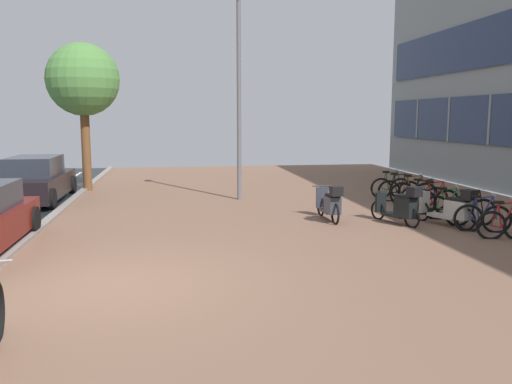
{
  "coord_description": "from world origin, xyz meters",
  "views": [
    {
      "loc": [
        0.82,
        -8.42,
        2.68
      ],
      "look_at": [
        2.4,
        1.57,
        1.23
      ],
      "focal_mm": 36.88,
      "sensor_mm": 36.0,
      "label": 1
    }
  ],
  "objects_px": {
    "bicycle_rack_05": "(424,198)",
    "street_tree": "(83,81)",
    "scooter_near": "(401,206)",
    "bicycle_rack_03": "(448,207)",
    "bicycle_rack_04": "(435,202)",
    "bicycle_rack_00": "(505,225)",
    "bicycle_rack_07": "(399,191)",
    "bicycle_rack_01": "(482,218)",
    "bicycle_rack_06": "(414,194)",
    "parked_car_far": "(36,181)",
    "scooter_mid": "(451,208)",
    "bicycle_rack_08": "(391,188)",
    "scooter_far": "(330,204)",
    "lamp_post": "(239,86)",
    "bicycle_rack_02": "(470,212)"
  },
  "relations": [
    {
      "from": "bicycle_rack_05",
      "to": "bicycle_rack_01",
      "type": "bearing_deg",
      "value": -90.57
    },
    {
      "from": "bicycle_rack_00",
      "to": "bicycle_rack_02",
      "type": "xyz_separation_m",
      "value": [
        0.08,
        1.5,
        0.02
      ]
    },
    {
      "from": "scooter_near",
      "to": "parked_car_far",
      "type": "bearing_deg",
      "value": 152.09
    },
    {
      "from": "bicycle_rack_00",
      "to": "scooter_far",
      "type": "height_order",
      "value": "scooter_far"
    },
    {
      "from": "bicycle_rack_01",
      "to": "street_tree",
      "type": "distance_m",
      "value": 13.94
    },
    {
      "from": "bicycle_rack_04",
      "to": "bicycle_rack_08",
      "type": "xyz_separation_m",
      "value": [
        0.01,
        3.0,
        -0.01
      ]
    },
    {
      "from": "bicycle_rack_04",
      "to": "parked_car_far",
      "type": "xyz_separation_m",
      "value": [
        -11.42,
        4.09,
        0.31
      ]
    },
    {
      "from": "bicycle_rack_01",
      "to": "bicycle_rack_05",
      "type": "distance_m",
      "value": 3.0
    },
    {
      "from": "bicycle_rack_03",
      "to": "scooter_far",
      "type": "relative_size",
      "value": 0.69
    },
    {
      "from": "parked_car_far",
      "to": "street_tree",
      "type": "bearing_deg",
      "value": 63.39
    },
    {
      "from": "bicycle_rack_05",
      "to": "parked_car_far",
      "type": "xyz_separation_m",
      "value": [
        -11.47,
        3.34,
        0.32
      ]
    },
    {
      "from": "bicycle_rack_08",
      "to": "street_tree",
      "type": "relative_size",
      "value": 0.25
    },
    {
      "from": "bicycle_rack_08",
      "to": "scooter_mid",
      "type": "bearing_deg",
      "value": -95.15
    },
    {
      "from": "bicycle_rack_04",
      "to": "bicycle_rack_00",
      "type": "bearing_deg",
      "value": -88.55
    },
    {
      "from": "scooter_near",
      "to": "bicycle_rack_03",
      "type": "bearing_deg",
      "value": 15.23
    },
    {
      "from": "bicycle_rack_01",
      "to": "bicycle_rack_03",
      "type": "bearing_deg",
      "value": 91.23
    },
    {
      "from": "bicycle_rack_01",
      "to": "bicycle_rack_08",
      "type": "height_order",
      "value": "bicycle_rack_08"
    },
    {
      "from": "bicycle_rack_05",
      "to": "bicycle_rack_06",
      "type": "relative_size",
      "value": 0.97
    },
    {
      "from": "bicycle_rack_01",
      "to": "scooter_near",
      "type": "xyz_separation_m",
      "value": [
        -1.53,
        1.09,
        0.13
      ]
    },
    {
      "from": "bicycle_rack_06",
      "to": "bicycle_rack_03",
      "type": "bearing_deg",
      "value": -92.79
    },
    {
      "from": "scooter_far",
      "to": "lamp_post",
      "type": "relative_size",
      "value": 0.27
    },
    {
      "from": "bicycle_rack_04",
      "to": "parked_car_far",
      "type": "relative_size",
      "value": 0.32
    },
    {
      "from": "bicycle_rack_05",
      "to": "street_tree",
      "type": "bearing_deg",
      "value": 150.79
    },
    {
      "from": "bicycle_rack_02",
      "to": "bicycle_rack_03",
      "type": "xyz_separation_m",
      "value": [
        -0.18,
        0.75,
        -0.01
      ]
    },
    {
      "from": "bicycle_rack_00",
      "to": "bicycle_rack_03",
      "type": "bearing_deg",
      "value": 92.37
    },
    {
      "from": "bicycle_rack_00",
      "to": "bicycle_rack_07",
      "type": "bearing_deg",
      "value": 91.23
    },
    {
      "from": "bicycle_rack_00",
      "to": "scooter_near",
      "type": "distance_m",
      "value": 2.44
    },
    {
      "from": "bicycle_rack_03",
      "to": "bicycle_rack_08",
      "type": "bearing_deg",
      "value": 89.61
    },
    {
      "from": "bicycle_rack_07",
      "to": "scooter_near",
      "type": "height_order",
      "value": "scooter_near"
    },
    {
      "from": "scooter_near",
      "to": "lamp_post",
      "type": "height_order",
      "value": "lamp_post"
    },
    {
      "from": "scooter_near",
      "to": "street_tree",
      "type": "bearing_deg",
      "value": 138.7
    },
    {
      "from": "bicycle_rack_02",
      "to": "scooter_near",
      "type": "height_order",
      "value": "scooter_near"
    },
    {
      "from": "bicycle_rack_07",
      "to": "bicycle_rack_05",
      "type": "bearing_deg",
      "value": -86.9
    },
    {
      "from": "bicycle_rack_04",
      "to": "bicycle_rack_06",
      "type": "distance_m",
      "value": 1.5
    },
    {
      "from": "bicycle_rack_08",
      "to": "street_tree",
      "type": "distance_m",
      "value": 11.39
    },
    {
      "from": "bicycle_rack_04",
      "to": "lamp_post",
      "type": "bearing_deg",
      "value": 145.07
    },
    {
      "from": "bicycle_rack_00",
      "to": "bicycle_rack_07",
      "type": "height_order",
      "value": "bicycle_rack_07"
    },
    {
      "from": "bicycle_rack_04",
      "to": "bicycle_rack_05",
      "type": "relative_size",
      "value": 1.01
    },
    {
      "from": "bicycle_rack_04",
      "to": "bicycle_rack_05",
      "type": "height_order",
      "value": "bicycle_rack_04"
    },
    {
      "from": "bicycle_rack_07",
      "to": "bicycle_rack_02",
      "type": "bearing_deg",
      "value": -87.03
    },
    {
      "from": "scooter_far",
      "to": "lamp_post",
      "type": "height_order",
      "value": "lamp_post"
    },
    {
      "from": "bicycle_rack_07",
      "to": "parked_car_far",
      "type": "bearing_deg",
      "value": 170.82
    },
    {
      "from": "bicycle_rack_04",
      "to": "scooter_near",
      "type": "xyz_separation_m",
      "value": [
        -1.52,
        -1.16,
        0.11
      ]
    },
    {
      "from": "bicycle_rack_00",
      "to": "bicycle_rack_07",
      "type": "xyz_separation_m",
      "value": [
        -0.11,
        5.25,
        0.02
      ]
    },
    {
      "from": "street_tree",
      "to": "bicycle_rack_08",
      "type": "bearing_deg",
      "value": -18.85
    },
    {
      "from": "bicycle_rack_05",
      "to": "scooter_near",
      "type": "height_order",
      "value": "scooter_near"
    },
    {
      "from": "bicycle_rack_03",
      "to": "scooter_mid",
      "type": "xyz_separation_m",
      "value": [
        -0.38,
        -0.8,
        0.12
      ]
    },
    {
      "from": "bicycle_rack_02",
      "to": "scooter_far",
      "type": "distance_m",
      "value": 3.46
    },
    {
      "from": "bicycle_rack_03",
      "to": "bicycle_rack_05",
      "type": "xyz_separation_m",
      "value": [
        0.06,
        1.5,
        0.02
      ]
    },
    {
      "from": "bicycle_rack_07",
      "to": "lamp_post",
      "type": "relative_size",
      "value": 0.19
    }
  ]
}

